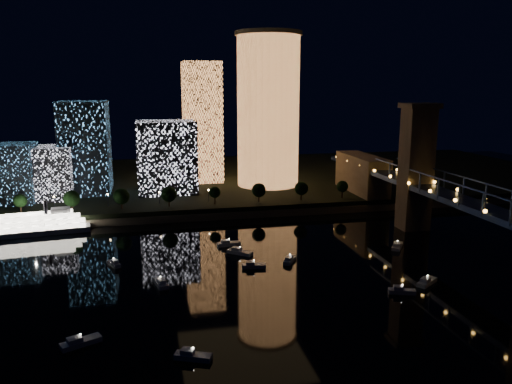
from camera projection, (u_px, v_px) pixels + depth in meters
ground at (292, 290)px, 140.30m from camera, size 520.00×520.00×0.00m
far_bank at (215, 180)px, 292.71m from camera, size 420.00×160.00×5.00m
seawall at (240, 214)px, 218.36m from camera, size 420.00×6.00×3.00m
tower_cylindrical at (268, 110)px, 257.68m from camera, size 34.00×34.00×78.21m
tower_rectangular at (202, 122)px, 270.62m from camera, size 20.16×20.16×64.16m
midrise_blocks at (96, 158)px, 239.12m from camera, size 92.01×40.89×44.39m
truss_bridge at (492, 218)px, 154.04m from camera, size 13.00×266.00×50.00m
riverboat at (27, 226)px, 192.70m from camera, size 46.19×15.06×13.67m
motorboats at (262, 274)px, 149.96m from camera, size 109.88×78.45×2.78m
esplanade_trees at (167, 194)px, 215.79m from camera, size 165.39×6.97×8.98m
street_lamps at (159, 195)px, 221.18m from camera, size 132.70×0.70×5.65m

